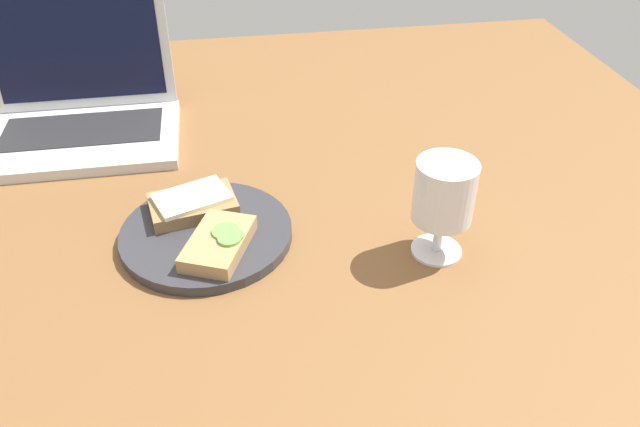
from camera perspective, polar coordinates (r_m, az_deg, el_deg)
wooden_table at (r=86.07cm, az=-2.36°, el=-1.30°), size 140.00×140.00×3.00cm
plate at (r=82.66cm, az=-10.33°, el=-1.82°), size 22.32×22.32×1.47cm
sandwich_with_cucumber at (r=78.02cm, az=-9.21°, el=-2.66°), size 10.21×12.45×2.34cm
sandwich_with_cheese at (r=85.20cm, az=-11.56°, el=0.90°), size 12.36×9.27×2.48cm
wine_glass at (r=76.00cm, az=11.25°, el=1.49°), size 7.44×7.44×13.11cm
laptop at (r=110.50cm, az=-21.09°, el=9.13°), size 30.81×24.38×23.00cm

